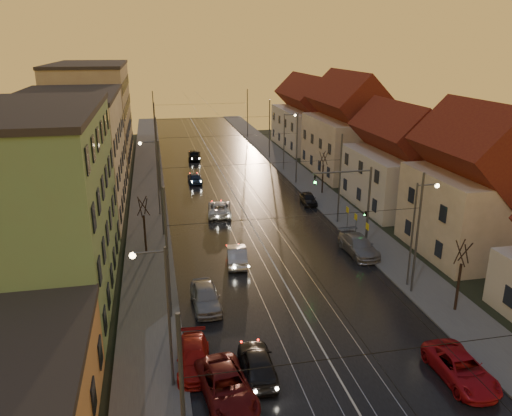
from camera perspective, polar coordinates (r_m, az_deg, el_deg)
ground at (r=28.20m, az=10.12°, el=-19.70°), size 160.00×160.00×0.00m
road at (r=63.43m, az=-3.16°, el=2.64°), size 16.00×120.00×0.04m
sidewalk_left at (r=62.78m, az=-12.22°, el=2.13°), size 4.00×120.00×0.15m
sidewalk_right at (r=65.59m, az=5.52°, el=3.17°), size 4.00×120.00×0.15m
tram_rail_0 at (r=63.15m, az=-5.14°, el=2.55°), size 0.06×120.00×0.03m
tram_rail_1 at (r=63.32m, az=-3.85°, el=2.63°), size 0.06×120.00×0.03m
tram_rail_2 at (r=63.54m, az=-2.47°, el=2.71°), size 0.06×120.00×0.03m
tram_rail_3 at (r=63.77m, az=-1.20°, el=2.79°), size 0.06×120.00×0.03m
apartment_left_1 at (r=37.01m, az=-24.46°, el=-0.20°), size 10.00×18.00×13.00m
apartment_left_2 at (r=56.17m, az=-20.31°, el=5.72°), size 10.00×20.00×12.00m
apartment_left_3 at (r=79.49m, az=-18.09°, el=10.14°), size 10.00×24.00×14.00m
house_right_1 at (r=45.47m, az=23.67°, el=1.78°), size 8.67×10.20×10.80m
house_right_2 at (r=56.36m, az=16.13°, el=4.77°), size 9.18×12.24×9.20m
house_right_3 at (r=69.45m, az=10.52°, el=8.64°), size 9.18×14.28×11.50m
house_right_4 at (r=86.30m, az=5.99°, el=10.22°), size 9.18×16.32×10.00m
catenary_pole_l_1 at (r=32.04m, az=-10.09°, el=-5.38°), size 0.16×0.16×9.00m
catenary_pole_r_1 at (r=36.56m, az=17.95°, el=-2.96°), size 0.16×0.16×9.00m
catenary_pole_l_2 at (r=46.18m, az=-10.80°, el=2.05°), size 0.16×0.16×9.00m
catenary_pole_r_2 at (r=49.42m, az=9.56°, el=3.21°), size 0.16×0.16×9.00m
catenary_pole_l_3 at (r=60.73m, az=-11.18°, el=5.96°), size 0.16×0.16×9.00m
catenary_pole_r_3 at (r=63.23m, az=4.69°, el=6.74°), size 0.16×0.16×9.00m
catenary_pole_l_4 at (r=75.46m, az=-11.41°, el=8.35°), size 0.16×0.16×9.00m
catenary_pole_r_4 at (r=77.49m, az=1.55°, el=8.96°), size 0.16×0.16×9.00m
catenary_pole_l_5 at (r=93.25m, az=-11.59°, el=10.22°), size 0.16×0.16×9.00m
catenary_pole_r_5 at (r=94.90m, az=-0.98°, el=10.72°), size 0.16×0.16×9.00m
street_lamp_0 at (r=25.58m, az=-10.68°, el=-10.91°), size 1.75×0.32×8.00m
street_lamp_1 at (r=37.47m, az=17.95°, el=-1.81°), size 1.75×0.32×8.00m
street_lamp_2 at (r=51.87m, az=-11.56°, el=4.25°), size 1.75×0.32×8.00m
street_lamp_3 at (r=69.90m, az=3.48°, el=8.22°), size 1.75×0.32×8.00m
traffic_light_mast at (r=43.84m, az=11.61°, el=1.25°), size 5.30×0.32×7.20m
bare_tree_0 at (r=43.01m, az=-12.63°, el=-2.13°), size 1.09×1.09×5.11m
bare_tree_1 at (r=35.83m, az=22.21°, el=-7.42°), size 1.09×1.09×5.11m
bare_tree_2 at (r=59.60m, az=7.65°, el=3.92°), size 1.09×1.09×5.11m
driving_car_0 at (r=28.30m, az=0.16°, el=-17.30°), size 1.94×4.50×1.51m
driving_car_1 at (r=40.92m, az=-2.20°, el=-5.41°), size 2.07×4.61×1.47m
driving_car_2 at (r=52.39m, az=-4.20°, el=-0.04°), size 2.93×5.32×1.41m
driving_car_3 at (r=64.86m, az=-6.99°, el=3.43°), size 1.76×4.24×1.22m
driving_car_4 at (r=77.64m, az=-7.06°, el=6.06°), size 2.23×4.76×1.58m
parked_left_1 at (r=26.84m, az=-3.44°, el=-19.70°), size 3.07×5.48×1.45m
parked_left_2 at (r=29.08m, az=-7.16°, el=-16.63°), size 2.11×4.56×1.29m
parked_left_3 at (r=34.69m, az=-5.79°, el=-10.05°), size 1.97×4.65×1.57m
parked_right_0 at (r=30.10m, az=22.38°, el=-16.59°), size 2.33×4.99×1.38m
parked_right_1 at (r=43.58m, az=11.63°, el=-4.21°), size 2.33×5.40×1.55m
parked_right_2 at (r=56.09m, az=6.02°, el=1.08°), size 1.77×3.79×1.25m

